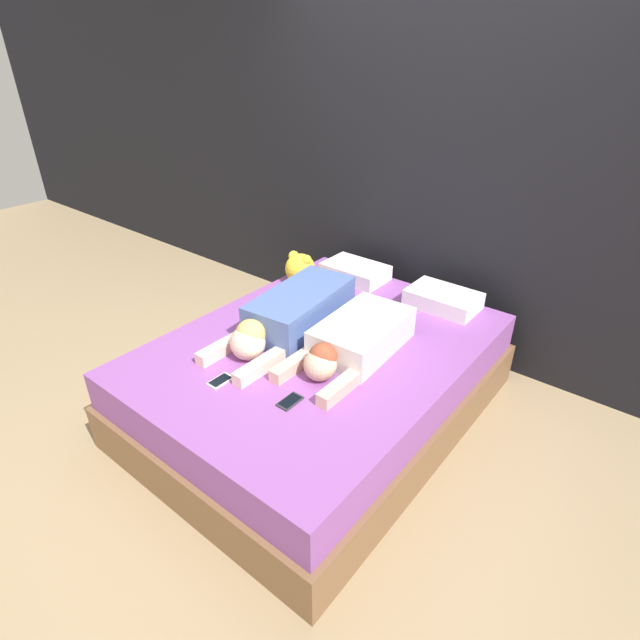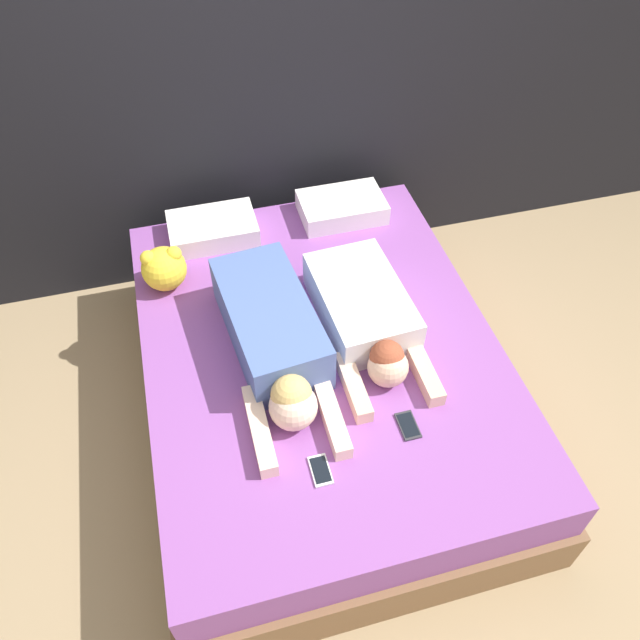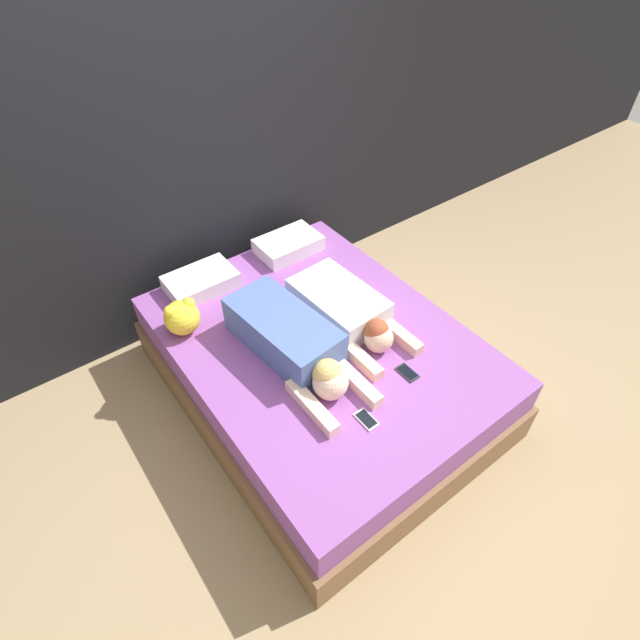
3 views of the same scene
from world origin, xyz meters
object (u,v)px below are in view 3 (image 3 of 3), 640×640
at_px(pillow_head_left, 201,282).
at_px(person_right, 347,310).
at_px(pillow_head_right, 288,245).
at_px(cell_phone_left, 366,419).
at_px(cell_phone_right, 407,373).
at_px(person_left, 293,342).
at_px(bed, 320,366).
at_px(plush_toy, 182,317).

relative_size(pillow_head_left, person_right, 0.51).
xyz_separation_m(pillow_head_right, cell_phone_left, (-0.51, -1.47, -0.05)).
bearing_deg(cell_phone_right, pillow_head_right, 84.83).
bearing_deg(person_right, person_left, -174.62).
bearing_deg(pillow_head_right, person_right, -98.96).
relative_size(pillow_head_left, person_left, 0.43).
xyz_separation_m(cell_phone_left, cell_phone_right, (0.39, 0.10, 0.00)).
bearing_deg(cell_phone_right, pillow_head_left, 112.92).
bearing_deg(cell_phone_left, pillow_head_left, 97.24).
height_order(pillow_head_left, pillow_head_right, same).
distance_m(pillow_head_left, cell_phone_right, 1.48).
height_order(bed, person_right, person_right).
relative_size(pillow_head_right, plush_toy, 1.99).
relative_size(bed, pillow_head_left, 4.71).
relative_size(bed, plush_toy, 9.39).
bearing_deg(pillow_head_right, cell_phone_right, -95.17).
bearing_deg(person_left, pillow_head_left, 99.29).
bearing_deg(cell_phone_right, person_right, 90.75).
bearing_deg(bed, pillow_head_right, 67.58).
bearing_deg(person_right, cell_phone_right, -89.25).
bearing_deg(cell_phone_right, cell_phone_left, -165.48).
bearing_deg(pillow_head_right, plush_toy, -162.80).
height_order(pillow_head_left, cell_phone_left, pillow_head_left).
xyz_separation_m(bed, cell_phone_right, (0.23, -0.52, 0.26)).
bearing_deg(cell_phone_left, cell_phone_right, 14.52).
relative_size(bed, cell_phone_left, 16.17).
xyz_separation_m(bed, person_left, (-0.21, -0.02, 0.37)).
bearing_deg(pillow_head_right, cell_phone_left, -109.33).
xyz_separation_m(pillow_head_left, person_right, (0.57, -0.83, 0.04)).
height_order(pillow_head_right, person_right, person_right).
height_order(bed, pillow_head_right, pillow_head_right).
bearing_deg(person_left, plush_toy, 126.04).
bearing_deg(person_right, plush_toy, 147.91).
distance_m(person_left, cell_phone_left, 0.61).
bearing_deg(cell_phone_left, pillow_head_right, 70.67).
bearing_deg(cell_phone_left, person_left, 94.23).
bearing_deg(person_left, pillow_head_right, 57.25).
distance_m(pillow_head_left, person_left, 0.88).
xyz_separation_m(bed, cell_phone_left, (-0.16, -0.62, 0.26)).
bearing_deg(bed, pillow_head_left, 112.42).
bearing_deg(cell_phone_right, bed, 113.72).
distance_m(pillow_head_right, plush_toy, 1.02).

